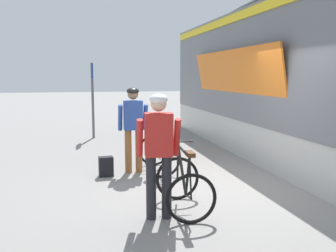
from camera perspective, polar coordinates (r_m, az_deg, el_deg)
The scene contains 7 objects.
ground_plane at distance 6.76m, azimuth 8.34°, elevation -9.60°, with size 80.00×80.00×0.00m, color gray.
cyclist_near_in_red at distance 5.14m, azimuth -1.43°, elevation -2.94°, with size 0.63×0.35×1.76m.
cyclist_far_in_blue at distance 7.67m, azimuth -5.36°, elevation 0.59°, with size 0.61×0.32×1.76m.
bicycle_near_black at distance 5.57m, azimuth 2.44°, elevation -9.00°, with size 0.78×1.12×0.99m.
bicycle_far_silver at distance 7.81m, azimuth -1.49°, elevation -4.10°, with size 0.74×1.09×0.99m.
backpack_on_platform at distance 7.57m, azimuth -9.48°, elevation -6.15°, with size 0.28×0.18×0.40m, color black.
platform_sign_post at distance 12.13m, azimuth -11.52°, elevation 5.80°, with size 0.08×0.70×2.40m.
Camera 1 is at (-2.39, -5.99, 2.01)m, focal length 39.74 mm.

